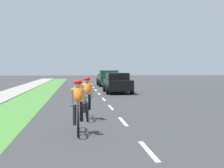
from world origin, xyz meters
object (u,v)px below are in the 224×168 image
object	(u,v)px
cyclist_trailing	(87,97)
pickup_dark_green	(108,78)
sedan_black	(117,83)
cyclist_lead	(78,106)

from	to	relation	value
cyclist_trailing	pickup_dark_green	xyz separation A→B (m)	(2.93, 21.58, 0.02)
cyclist_trailing	pickup_dark_green	distance (m)	21.78
sedan_black	pickup_dark_green	size ratio (longest dim) A/B	0.84
cyclist_lead	pickup_dark_green	bearing A→B (deg)	82.29
sedan_black	pickup_dark_green	bearing A→B (deg)	88.65
cyclist_trailing	pickup_dark_green	size ratio (longest dim) A/B	0.34
cyclist_lead	cyclist_trailing	distance (m)	2.57
pickup_dark_green	sedan_black	bearing A→B (deg)	-91.35
cyclist_lead	cyclist_trailing	size ratio (longest dim) A/B	1.00
cyclist_lead	pickup_dark_green	distance (m)	24.35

